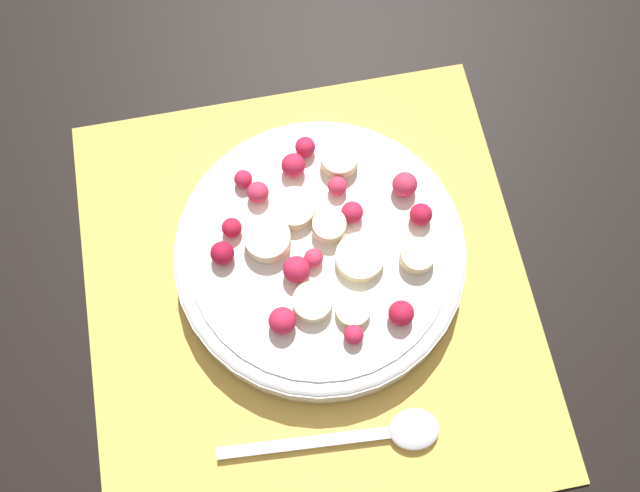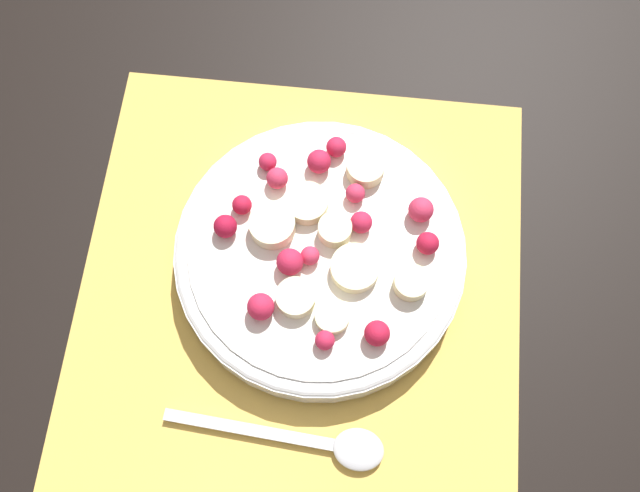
# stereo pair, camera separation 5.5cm
# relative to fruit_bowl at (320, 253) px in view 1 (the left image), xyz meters

# --- Properties ---
(ground_plane) EXTENTS (3.00, 3.00, 0.00)m
(ground_plane) POSITION_rel_fruit_bowl_xyz_m (-0.02, 0.01, -0.02)
(ground_plane) COLOR black
(placemat) EXTENTS (0.37, 0.36, 0.01)m
(placemat) POSITION_rel_fruit_bowl_xyz_m (-0.02, 0.01, -0.02)
(placemat) COLOR #E0B251
(placemat) RESTS_ON ground_plane
(fruit_bowl) EXTENTS (0.23, 0.23, 0.05)m
(fruit_bowl) POSITION_rel_fruit_bowl_xyz_m (0.00, 0.00, 0.00)
(fruit_bowl) COLOR white
(fruit_bowl) RESTS_ON placemat
(spoon) EXTENTS (0.03, 0.17, 0.01)m
(spoon) POSITION_rel_fruit_bowl_xyz_m (-0.14, -0.02, -0.02)
(spoon) COLOR silver
(spoon) RESTS_ON placemat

